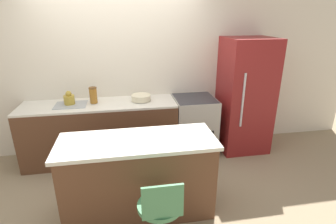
{
  "coord_description": "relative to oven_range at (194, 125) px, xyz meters",
  "views": [
    {
      "loc": [
        0.03,
        -3.39,
        2.11
      ],
      "look_at": [
        0.58,
        -0.3,
        0.94
      ],
      "focal_mm": 28.0,
      "sensor_mm": 36.0,
      "label": 1
    }
  ],
  "objects": [
    {
      "name": "back_counter",
      "position": [
        -1.45,
        0.0,
        -0.0
      ],
      "size": [
        2.23,
        0.63,
        0.9
      ],
      "color": "brown",
      "rests_on": "ground_plane"
    },
    {
      "name": "refrigerator",
      "position": [
        0.81,
        -0.02,
        0.45
      ],
      "size": [
        0.74,
        0.7,
        1.79
      ],
      "color": "maroon",
      "rests_on": "ground_plane"
    },
    {
      "name": "canister_jar",
      "position": [
        -1.51,
        0.03,
        0.57
      ],
      "size": [
        0.11,
        0.11,
        0.23
      ],
      "color": "#9E6623",
      "rests_on": "back_counter"
    },
    {
      "name": "wall_back",
      "position": [
        -1.11,
        0.35,
        0.85
      ],
      "size": [
        8.0,
        0.06,
        2.6
      ],
      "color": "silver",
      "rests_on": "ground_plane"
    },
    {
      "name": "kitchen_island",
      "position": [
        -0.97,
        -1.27,
        -0.0
      ],
      "size": [
        1.65,
        0.63,
        0.89
      ],
      "color": "brown",
      "rests_on": "ground_plane"
    },
    {
      "name": "mixing_bowl",
      "position": [
        -0.83,
        0.03,
        0.49
      ],
      "size": [
        0.29,
        0.29,
        0.08
      ],
      "color": "beige",
      "rests_on": "back_counter"
    },
    {
      "name": "ground_plane",
      "position": [
        -1.11,
        -0.34,
        -0.45
      ],
      "size": [
        14.0,
        14.0,
        0.0
      ],
      "primitive_type": "plane",
      "color": "#998466"
    },
    {
      "name": "stool_chair",
      "position": [
        -0.82,
        -1.89,
        -0.05
      ],
      "size": [
        0.4,
        0.4,
        0.85
      ],
      "color": "#B7B7BC",
      "rests_on": "ground_plane"
    },
    {
      "name": "kettle",
      "position": [
        -1.85,
        0.03,
        0.53
      ],
      "size": [
        0.15,
        0.15,
        0.2
      ],
      "color": "#B29333",
      "rests_on": "back_counter"
    },
    {
      "name": "oven_range",
      "position": [
        0.0,
        0.0,
        0.0
      ],
      "size": [
        0.64,
        0.65,
        0.9
      ],
      "color": "#B7B2A8",
      "rests_on": "ground_plane"
    }
  ]
}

